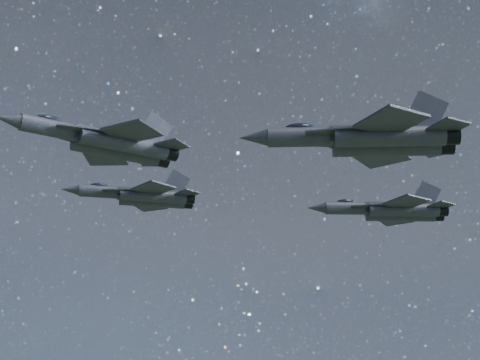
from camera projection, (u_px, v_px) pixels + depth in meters
name	position (u px, v px, depth m)	size (l,w,h in m)	color
jet_lead	(106.00, 141.00, 80.99)	(19.61, 13.55, 4.92)	#2D2F38
jet_left	(142.00, 196.00, 94.83)	(16.42, 11.40, 4.13)	#2D2F38
jet_right	(370.00, 139.00, 69.52)	(19.54, 12.93, 4.99)	#2D2F38
jet_slot	(391.00, 210.00, 95.16)	(17.26, 11.59, 4.36)	#2D2F38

